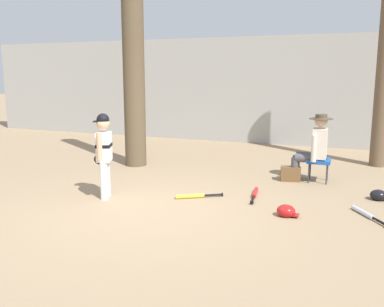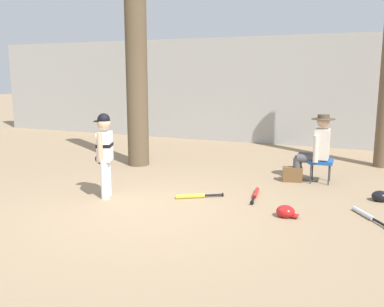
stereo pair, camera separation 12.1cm
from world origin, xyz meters
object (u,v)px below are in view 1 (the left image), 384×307
(bat_red_barrel, at_px, (255,194))
(batting_helmet_black, at_px, (379,195))
(tree_near_player, at_px, (133,51))
(seated_spectator, at_px, (314,146))
(bat_yellow_trainer, at_px, (194,196))
(bat_aluminum_silver, at_px, (365,214))
(young_ballplayer, at_px, (104,150))
(handbag_beside_stool, at_px, (290,174))
(folding_stool, at_px, (319,162))
(batting_helmet_red, at_px, (286,211))

(bat_red_barrel, bearing_deg, batting_helmet_black, 14.81)
(tree_near_player, relative_size, seated_spectator, 4.41)
(tree_near_player, xyz_separation_m, bat_yellow_trainer, (2.03, -1.79, -2.30))
(tree_near_player, xyz_separation_m, bat_aluminum_silver, (4.49, -1.71, -2.30))
(tree_near_player, bearing_deg, bat_aluminum_silver, -20.83)
(young_ballplayer, relative_size, batting_helmet_black, 4.40)
(handbag_beside_stool, bearing_deg, young_ballplayer, -139.53)
(bat_yellow_trainer, distance_m, batting_helmet_black, 2.81)
(folding_stool, relative_size, bat_red_barrel, 0.52)
(tree_near_player, relative_size, bat_aluminum_silver, 7.69)
(handbag_beside_stool, bearing_deg, folding_stool, 14.74)
(seated_spectator, distance_m, bat_yellow_trainer, 2.43)
(bat_red_barrel, distance_m, batting_helmet_red, 1.03)
(bat_yellow_trainer, bearing_deg, bat_aluminum_silver, 2.00)
(bat_red_barrel, height_order, bat_aluminum_silver, same)
(bat_aluminum_silver, height_order, batting_helmet_black, batting_helmet_black)
(young_ballplayer, bearing_deg, bat_yellow_trainer, 20.47)
(bat_yellow_trainer, height_order, batting_helmet_black, batting_helmet_black)
(seated_spectator, xyz_separation_m, handbag_beside_stool, (-0.37, -0.12, -0.51))
(folding_stool, distance_m, bat_yellow_trainer, 2.45)
(seated_spectator, bearing_deg, folding_stool, 1.93)
(young_ballplayer, distance_m, batting_helmet_black, 4.23)
(seated_spectator, xyz_separation_m, bat_aluminum_silver, (0.89, -1.68, -0.61))
(young_ballplayer, height_order, bat_aluminum_silver, young_ballplayer)
(batting_helmet_black, distance_m, batting_helmet_red, 1.74)
(bat_aluminum_silver, bearing_deg, tree_near_player, 159.17)
(bat_red_barrel, bearing_deg, young_ballplayer, -155.60)
(seated_spectator, bearing_deg, bat_red_barrel, -119.69)
(bat_red_barrel, bearing_deg, seated_spectator, 60.31)
(seated_spectator, relative_size, handbag_beside_stool, 3.53)
(handbag_beside_stool, relative_size, bat_aluminum_silver, 0.49)
(bat_aluminum_silver, height_order, batting_helmet_red, batting_helmet_red)
(bat_aluminum_silver, bearing_deg, batting_helmet_red, -157.47)
(handbag_beside_stool, bearing_deg, batting_helmet_black, -25.42)
(bat_aluminum_silver, relative_size, bat_yellow_trainer, 1.05)
(folding_stool, relative_size, batting_helmet_red, 1.39)
(bat_aluminum_silver, distance_m, batting_helmet_black, 0.89)
(folding_stool, xyz_separation_m, bat_red_barrel, (-0.83, -1.28, -0.33))
(young_ballplayer, bearing_deg, bat_aluminum_silver, 8.59)
(young_ballplayer, xyz_separation_m, handbag_beside_stool, (2.49, 2.12, -0.61))
(handbag_beside_stool, distance_m, batting_helmet_black, 1.59)
(handbag_beside_stool, relative_size, bat_red_barrel, 0.43)
(young_ballplayer, relative_size, bat_yellow_trainer, 1.98)
(handbag_beside_stool, xyz_separation_m, batting_helmet_red, (0.27, -1.97, -0.06))
(seated_spectator, bearing_deg, tree_near_player, 179.50)
(seated_spectator, height_order, batting_helmet_black, seated_spectator)
(folding_stool, relative_size, handbag_beside_stool, 1.22)
(folding_stool, height_order, batting_helmet_black, folding_stool)
(bat_red_barrel, distance_m, batting_helmet_black, 1.86)
(tree_near_player, distance_m, batting_helmet_black, 5.25)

